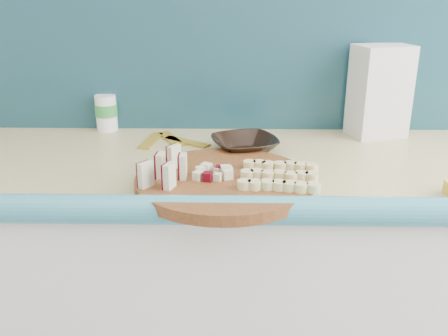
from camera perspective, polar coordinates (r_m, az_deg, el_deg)
kitchen_counter at (r=1.48m, az=0.70°, el=-15.73°), size 2.20×0.63×0.91m
backsplash at (r=1.49m, az=0.91°, el=13.87°), size 2.20×0.02×0.50m
cutting_board at (r=1.10m, az=-0.00°, el=-1.57°), size 0.43×0.43×0.02m
apple_wedges at (r=1.08m, az=-6.63°, el=0.06°), size 0.09×0.15×0.05m
apple_chunks at (r=1.09m, az=-1.29°, el=-0.43°), size 0.06×0.06×0.02m
banana_slices at (r=1.08m, az=6.28°, el=-0.85°), size 0.18×0.16×0.02m
brown_bowl at (r=1.31m, az=2.38°, el=2.63°), size 0.22×0.22×0.04m
flour_bag at (r=1.51m, az=17.35°, el=8.37°), size 0.18×0.15×0.26m
canister at (r=1.55m, az=-13.30°, el=6.24°), size 0.07×0.07×0.11m
banana_peel at (r=1.42m, az=-6.24°, el=3.15°), size 0.20×0.17×0.01m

